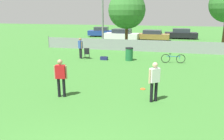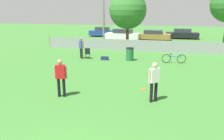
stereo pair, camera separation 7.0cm
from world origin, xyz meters
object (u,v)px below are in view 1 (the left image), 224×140
at_px(player_defender_red, 61,75).
at_px(parked_car_white, 122,35).
at_px(parked_car_blue, 101,32).
at_px(bicycle_sideline, 173,58).
at_px(tree_near_pole, 127,10).
at_px(parked_car_tan, 152,35).
at_px(frisbee_disc, 143,89).
at_px(parked_car_dark, 181,34).
at_px(player_receiver_white, 154,79).
at_px(trash_bin, 129,54).
at_px(spectator_in_blue, 80,47).
at_px(folding_chair_sideline, 87,53).
at_px(gear_bag_sideline, 104,58).

relative_size(player_defender_red, parked_car_white, 0.36).
distance_m(parked_car_blue, parked_car_white, 5.41).
bearing_deg(parked_car_white, bicycle_sideline, -57.23).
relative_size(tree_near_pole, parked_car_tan, 1.26).
bearing_deg(frisbee_disc, parked_car_tan, 92.86).
bearing_deg(bicycle_sideline, parked_car_blue, 116.15).
bearing_deg(tree_near_pole, parked_car_dark, 57.32).
relative_size(player_defender_red, parked_car_tan, 0.37).
xyz_separation_m(player_receiver_white, parked_car_blue, (-9.54, 23.84, -0.28)).
relative_size(player_receiver_white, frisbee_disc, 6.70).
xyz_separation_m(player_defender_red, player_receiver_white, (4.00, 0.46, 0.00)).
distance_m(frisbee_disc, parked_car_blue, 24.16).
bearing_deg(player_receiver_white, trash_bin, 66.90).
distance_m(frisbee_disc, parked_car_tan, 19.59).
xyz_separation_m(player_receiver_white, parked_car_tan, (-1.57, 20.97, -0.32)).
bearing_deg(player_defender_red, parked_car_blue, 88.31).
distance_m(tree_near_pole, parked_car_blue, 11.47).
xyz_separation_m(player_defender_red, parked_car_white, (-1.55, 20.64, -0.27)).
bearing_deg(tree_near_pole, parked_car_tan, 70.90).
relative_size(frisbee_disc, parked_car_dark, 0.06).
relative_size(player_receiver_white, bicycle_sideline, 0.98).
bearing_deg(spectator_in_blue, player_defender_red, 146.29).
xyz_separation_m(folding_chair_sideline, gear_bag_sideline, (1.45, -0.05, -0.37)).
bearing_deg(parked_car_white, gear_bag_sideline, -79.27).
relative_size(spectator_in_blue, gear_bag_sideline, 2.98).
distance_m(tree_near_pole, player_receiver_white, 15.17).
height_order(bicycle_sideline, parked_car_dark, parked_car_dark).
relative_size(spectator_in_blue, bicycle_sideline, 0.96).
distance_m(player_defender_red, parked_car_tan, 21.56).
relative_size(player_defender_red, trash_bin, 1.69).
bearing_deg(frisbee_disc, bicycle_sideline, 76.38).
xyz_separation_m(folding_chair_sideline, parked_car_dark, (8.02, 16.31, 0.19)).
distance_m(spectator_in_blue, frisbee_disc, 8.48).
xyz_separation_m(bicycle_sideline, parked_car_dark, (1.29, 16.15, 0.34)).
xyz_separation_m(player_defender_red, spectator_in_blue, (-2.35, 8.02, -0.02)).
relative_size(frisbee_disc, bicycle_sideline, 0.15).
relative_size(folding_chair_sideline, gear_bag_sideline, 1.58).
relative_size(player_defender_red, bicycle_sideline, 0.98).
xyz_separation_m(parked_car_white, parked_car_dark, (7.77, 3.67, -0.03)).
bearing_deg(trash_bin, parked_car_dark, 74.03).
relative_size(trash_bin, parked_car_blue, 0.25).
bearing_deg(spectator_in_blue, parked_car_white, -53.63).
relative_size(gear_bag_sideline, parked_car_dark, 0.13).
distance_m(player_receiver_white, frisbee_disc, 1.82).
height_order(spectator_in_blue, bicycle_sideline, spectator_in_blue).
relative_size(bicycle_sideline, parked_car_tan, 0.38).
distance_m(parked_car_tan, parked_car_dark, 4.76).
bearing_deg(folding_chair_sideline, tree_near_pole, -122.50).
height_order(trash_bin, parked_car_dark, parked_car_dark).
bearing_deg(spectator_in_blue, bicycle_sideline, -138.96).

